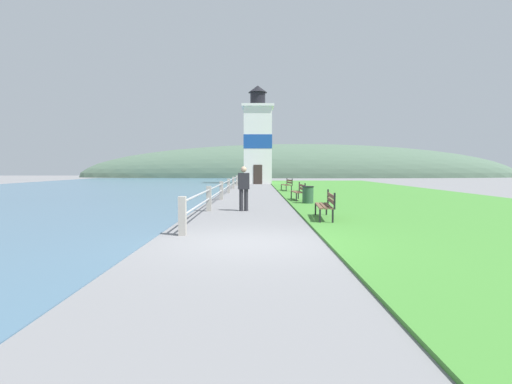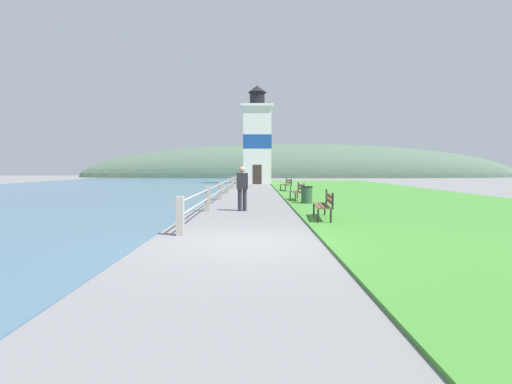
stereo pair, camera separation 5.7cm
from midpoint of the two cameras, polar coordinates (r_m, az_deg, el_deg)
name	(u,v)px [view 1 (the left image)]	position (r m, az deg, el deg)	size (l,w,h in m)	color
ground_plane	(248,243)	(8.93, -1.39, -7.29)	(160.00, 160.00, 0.00)	slate
grass_verge	(373,193)	(26.79, 16.28, -0.19)	(12.00, 50.69, 0.06)	#428433
water_strip	(33,194)	(29.49, -29.34, -0.22)	(24.00, 81.10, 0.01)	#476B84
seawall_railing	(225,186)	(23.73, -4.48, 0.79)	(0.18, 27.90, 0.97)	#A8A399
park_bench_near	(326,203)	(12.83, 9.88, -1.63)	(0.63, 2.00, 0.94)	brown
park_bench_midway	(299,191)	(20.06, 6.09, 0.21)	(0.57, 1.72, 0.94)	brown
park_bench_far	(287,184)	(28.43, 4.44, 1.16)	(0.71, 1.79, 0.94)	brown
lighthouse	(258,141)	(42.66, 0.20, 7.35)	(3.34, 3.34, 10.35)	white
person_strolling	(244,187)	(15.43, -1.89, 0.74)	(0.45, 0.29, 1.73)	#28282D
trash_bin	(308,195)	(18.35, 7.32, -0.46)	(0.54, 0.54, 0.84)	#2D5138
distant_hillside	(299,177)	(72.99, 6.11, 2.12)	(80.00, 16.00, 12.00)	#4C6651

